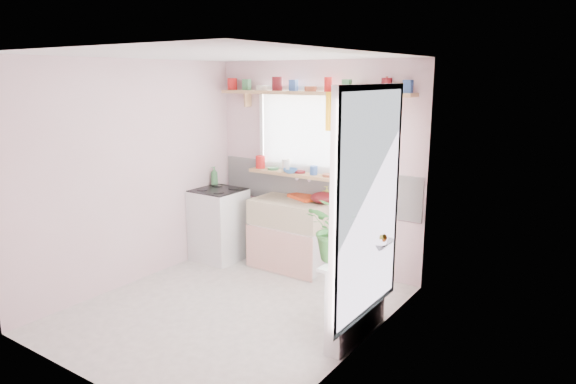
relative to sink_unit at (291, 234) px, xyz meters
The scene contains 19 objects.
room 1.31m from the sink_unit, 28.17° to the right, with size 3.20×3.20×3.20m.
sink_unit is the anchor object (origin of this frame).
cooker 0.98m from the sink_unit, 165.62° to the right, with size 0.58×0.58×0.93m.
radiator_ledge 1.82m from the sink_unit, 37.05° to the right, with size 0.22×0.95×0.78m.
windowsill 0.73m from the sink_unit, 90.00° to the left, with size 1.40×0.22×0.04m, color tan.
pine_shelf 1.70m from the sink_unit, 49.64° to the left, with size 2.52×0.24×0.04m, color tan.
shelf_crockery 1.78m from the sink_unit, 49.64° to the left, with size 2.47×0.11×0.12m.
sill_crockery 0.81m from the sink_unit, 95.28° to the left, with size 1.35×0.11×0.12m.
dish_tray 0.49m from the sink_unit, 69.18° to the left, with size 0.39×0.29×0.04m, color red.
colander 0.62m from the sink_unit, 17.29° to the left, with size 0.29×0.29×0.13m, color #5A0F13.
jade_plant 1.98m from the sink_unit, 43.77° to the right, with size 0.50×0.44×0.56m, color #31702D.
fruit_bowl 1.73m from the sink_unit, 28.82° to the right, with size 0.31×0.31×0.08m, color silver.
herb_pot 1.68m from the sink_unit, 32.99° to the right, with size 0.11×0.07×0.21m, color #376E2C.
soap_bottle_sink 0.67m from the sink_unit, 28.84° to the left, with size 0.09×0.09×0.19m, color #DCE666.
sill_cup 1.02m from the sink_unit, 158.32° to the left, with size 0.12×0.12×0.10m, color white.
sill_bowl 0.77m from the sink_unit, 127.33° to the left, with size 0.18×0.18×0.05m, color #3972B9.
shelf_vase 2.10m from the sink_unit, 12.48° to the left, with size 0.16×0.16×0.17m, color #B84538.
cooker_bottle 1.32m from the sink_unit, behind, with size 0.09×0.10×0.25m, color #468C4F.
fruit 1.75m from the sink_unit, 28.54° to the right, with size 0.20×0.14×0.10m.
Camera 1 is at (3.20, -3.67, 2.31)m, focal length 32.00 mm.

